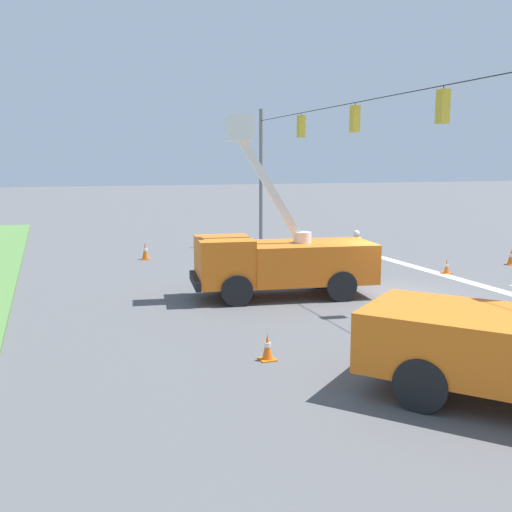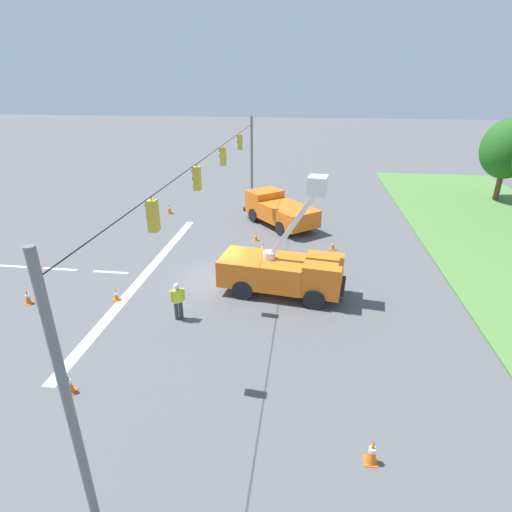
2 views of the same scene
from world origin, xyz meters
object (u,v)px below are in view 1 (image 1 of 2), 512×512
object	(u,v)px
traffic_cone_mid_left	(511,257)
traffic_cone_mid_right	(267,347)
traffic_cone_lane_edge_a	(349,246)
road_worker	(356,249)
traffic_cone_far_left	(145,251)
traffic_cone_far_right	(447,267)
traffic_cone_foreground_right	(473,338)
traffic_cone_near_bucket	(397,315)
utility_truck_bucket_lift	(281,258)

from	to	relation	value
traffic_cone_mid_left	traffic_cone_mid_right	xyz separation A→B (m)	(-8.51, 14.55, -0.05)
traffic_cone_mid_right	traffic_cone_lane_edge_a	world-z (taller)	traffic_cone_lane_edge_a
road_worker	traffic_cone_far_left	size ratio (longest dim) A/B	2.16
road_worker	traffic_cone_far_left	world-z (taller)	road_worker
traffic_cone_mid_left	traffic_cone_far_right	distance (m)	4.08
traffic_cone_mid_left	traffic_cone_foreground_right	bearing A→B (deg)	134.33
traffic_cone_mid_left	traffic_cone_far_right	size ratio (longest dim) A/B	1.18
traffic_cone_mid_right	traffic_cone_near_bucket	size ratio (longest dim) A/B	0.81
road_worker	traffic_cone_foreground_right	world-z (taller)	road_worker
utility_truck_bucket_lift	traffic_cone_foreground_right	size ratio (longest dim) A/B	10.56
traffic_cone_near_bucket	traffic_cone_lane_edge_a	xyz separation A→B (m)	(12.44, -5.14, -0.02)
road_worker	traffic_cone_mid_right	world-z (taller)	road_worker
traffic_cone_far_left	traffic_cone_foreground_right	bearing A→B (deg)	-161.68
traffic_cone_foreground_right	traffic_cone_far_left	world-z (taller)	traffic_cone_far_left
traffic_cone_foreground_right	traffic_cone_far_right	size ratio (longest dim) A/B	0.98
traffic_cone_near_bucket	traffic_cone_lane_edge_a	size ratio (longest dim) A/B	1.05
traffic_cone_near_bucket	traffic_cone_far_left	xyz separation A→B (m)	(13.91, 4.60, 0.02)
traffic_cone_mid_right	traffic_cone_mid_left	bearing A→B (deg)	-59.68
traffic_cone_near_bucket	traffic_cone_far_left	world-z (taller)	traffic_cone_far_left
road_worker	traffic_cone_mid_right	size ratio (longest dim) A/B	2.83
road_worker	traffic_cone_foreground_right	xyz separation A→B (m)	(-9.73, 2.14, -0.72)
traffic_cone_lane_edge_a	traffic_cone_far_right	distance (m)	6.18
traffic_cone_foreground_right	traffic_cone_lane_edge_a	world-z (taller)	traffic_cone_lane_edge_a
road_worker	traffic_cone_far_left	bearing A→B (deg)	49.65
utility_truck_bucket_lift	traffic_cone_lane_edge_a	world-z (taller)	utility_truck_bucket_lift
traffic_cone_lane_edge_a	road_worker	bearing A→B (deg)	154.92
traffic_cone_mid_left	traffic_cone_far_left	bearing A→B (deg)	65.89
traffic_cone_mid_left	traffic_cone_mid_right	distance (m)	16.85
road_worker	traffic_cone_lane_edge_a	xyz separation A→B (m)	(4.88, -2.28, -0.64)
traffic_cone_foreground_right	traffic_cone_mid_right	bearing A→B (deg)	79.83
traffic_cone_mid_left	traffic_cone_mid_right	size ratio (longest dim) A/B	1.14
traffic_cone_mid_right	traffic_cone_near_bucket	distance (m)	4.41
traffic_cone_far_right	traffic_cone_mid_left	bearing A→B (deg)	-78.02
utility_truck_bucket_lift	traffic_cone_near_bucket	bearing A→B (deg)	-161.76
traffic_cone_foreground_right	traffic_cone_mid_right	size ratio (longest dim) A/B	0.95
traffic_cone_far_right	utility_truck_bucket_lift	bearing A→B (deg)	102.15
utility_truck_bucket_lift	traffic_cone_far_right	size ratio (longest dim) A/B	10.39
utility_truck_bucket_lift	traffic_cone_foreground_right	xyz separation A→B (m)	(-6.85, -2.26, -1.02)
traffic_cone_foreground_right	traffic_cone_far_left	bearing A→B (deg)	18.32
traffic_cone_mid_left	road_worker	bearing A→B (deg)	87.38
road_worker	traffic_cone_mid_right	distance (m)	11.35
road_worker	traffic_cone_foreground_right	size ratio (longest dim) A/B	2.98
traffic_cone_lane_edge_a	traffic_cone_far_right	world-z (taller)	traffic_cone_lane_edge_a
road_worker	traffic_cone_lane_edge_a	size ratio (longest dim) A/B	2.40
utility_truck_bucket_lift	traffic_cone_mid_left	bearing A→B (deg)	-77.91
utility_truck_bucket_lift	road_worker	xyz separation A→B (m)	(2.89, -4.40, -0.30)
traffic_cone_far_left	traffic_cone_far_right	size ratio (longest dim) A/B	1.36
traffic_cone_lane_edge_a	traffic_cone_far_left	size ratio (longest dim) A/B	0.90
traffic_cone_far_right	traffic_cone_mid_right	bearing A→B (deg)	125.97
traffic_cone_mid_left	traffic_cone_mid_right	world-z (taller)	traffic_cone_mid_left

